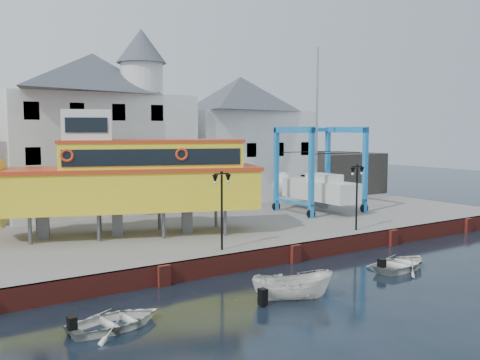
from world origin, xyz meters
TOP-DOWN VIEW (x-y plane):
  - ground at (0.00, 0.00)m, footprint 140.00×140.00m
  - hardstanding at (0.00, 11.00)m, footprint 44.00×22.00m
  - quay_wall at (-0.00, 0.10)m, footprint 44.00×0.47m
  - building_white_main at (-4.87, 18.39)m, footprint 14.00×8.30m
  - building_white_right at (9.00, 19.00)m, footprint 12.00×8.00m
  - shed_dark at (19.00, 17.00)m, footprint 8.00×7.00m
  - lamp_post_left at (-4.00, 1.20)m, footprint 1.12×0.32m
  - lamp_post_right at (6.00, 1.20)m, footprint 1.12×0.32m
  - tour_boat at (-7.21, 7.90)m, footprint 17.56×9.75m
  - travel_lift at (9.34, 9.07)m, footprint 6.05×8.43m
  - motorboat_a at (-4.21, -4.99)m, footprint 3.79×2.83m
  - motorboat_b at (3.91, -4.21)m, footprint 4.37×3.48m
  - motorboat_d at (-11.83, -3.95)m, footprint 3.87×2.96m

SIDE VIEW (x-z plane):
  - ground at x=0.00m, z-range 0.00..0.00m
  - motorboat_a at x=-4.21m, z-range -0.69..0.69m
  - motorboat_b at x=3.91m, z-range -0.41..0.41m
  - motorboat_d at x=-11.83m, z-range -0.37..0.37m
  - hardstanding at x=0.00m, z-range 0.00..1.00m
  - quay_wall at x=0.00m, z-range 0.00..1.00m
  - shed_dark at x=19.00m, z-range 1.00..5.00m
  - travel_lift at x=9.34m, z-range -3.20..9.43m
  - lamp_post_left at x=-4.00m, z-range 2.07..6.27m
  - lamp_post_right at x=6.00m, z-range 2.07..6.27m
  - tour_boat at x=-7.21m, z-range 0.79..8.28m
  - building_white_right at x=9.00m, z-range 1.00..12.20m
  - building_white_main at x=-4.87m, z-range 0.34..14.34m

